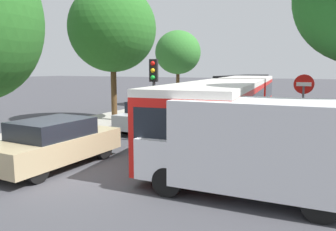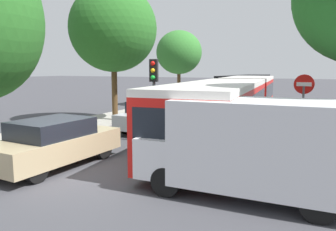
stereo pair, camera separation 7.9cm
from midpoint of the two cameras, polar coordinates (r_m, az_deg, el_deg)
ground_plane at (r=9.71m, az=-12.33°, el=-10.15°), size 200.00×200.00×0.00m
kerb_strip_left at (r=23.34m, az=-3.43°, el=0.87°), size 3.20×35.80×0.14m
articulated_bus at (r=15.83m, az=11.64°, el=2.31°), size 4.28×17.16×2.52m
city_bus_rear at (r=33.88m, az=13.37°, el=5.15°), size 2.93×11.19×2.39m
queued_car_tan at (r=10.77m, az=-18.94°, el=-4.45°), size 1.97×4.33×1.48m
queued_car_silver at (r=16.09m, az=-2.44°, el=0.04°), size 1.98×4.34×1.48m
queued_car_blue at (r=21.73m, az=5.27°, el=2.11°), size 1.96×4.31×1.47m
white_van at (r=7.95m, az=14.86°, el=-5.05°), size 5.07×2.16×2.31m
traffic_light at (r=13.29m, az=-2.33°, el=5.90°), size 0.37×0.39×3.40m
no_entry_sign at (r=12.78m, az=22.63°, el=2.39°), size 0.70×0.08×2.82m
tree_left_mid at (r=18.87m, az=-9.13°, el=14.35°), size 4.82×4.82×7.60m
tree_left_far at (r=26.81m, az=1.96°, el=10.71°), size 3.65×3.65×6.06m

